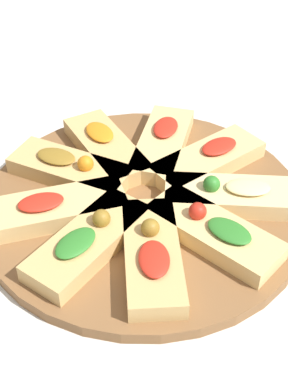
% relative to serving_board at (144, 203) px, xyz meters
% --- Properties ---
extents(ground_plane, '(3.00, 3.00, 0.00)m').
position_rel_serving_board_xyz_m(ground_plane, '(0.00, 0.00, -0.01)').
color(ground_plane, silver).
extents(serving_board, '(0.44, 0.44, 0.02)m').
position_rel_serving_board_xyz_m(serving_board, '(0.00, 0.00, 0.00)').
color(serving_board, brown).
rests_on(serving_board, ground_plane).
extents(focaccia_slice_0, '(0.18, 0.10, 0.03)m').
position_rel_serving_board_xyz_m(focaccia_slice_0, '(-0.11, -0.02, 0.02)').
color(focaccia_slice_0, '#DBB775').
rests_on(focaccia_slice_0, serving_board).
extents(focaccia_slice_1, '(0.16, 0.18, 0.04)m').
position_rel_serving_board_xyz_m(focaccia_slice_1, '(-0.08, -0.09, 0.02)').
color(focaccia_slice_1, tan).
rests_on(focaccia_slice_1, serving_board).
extents(focaccia_slice_2, '(0.07, 0.18, 0.04)m').
position_rel_serving_board_xyz_m(focaccia_slice_2, '(-0.00, -0.12, 0.02)').
color(focaccia_slice_2, tan).
rests_on(focaccia_slice_2, serving_board).
extents(focaccia_slice_3, '(0.17, 0.17, 0.04)m').
position_rel_serving_board_xyz_m(focaccia_slice_3, '(0.08, -0.08, 0.02)').
color(focaccia_slice_3, '#DBB775').
rests_on(focaccia_slice_3, serving_board).
extents(focaccia_slice_4, '(0.18, 0.09, 0.04)m').
position_rel_serving_board_xyz_m(focaccia_slice_4, '(0.11, -0.02, 0.02)').
color(focaccia_slice_4, '#E5C689').
rests_on(focaccia_slice_4, serving_board).
extents(focaccia_slice_5, '(0.18, 0.15, 0.03)m').
position_rel_serving_board_xyz_m(focaccia_slice_5, '(0.10, 0.06, 0.02)').
color(focaccia_slice_5, '#DBB775').
rests_on(focaccia_slice_5, serving_board).
extents(focaccia_slice_6, '(0.12, 0.19, 0.03)m').
position_rel_serving_board_xyz_m(focaccia_slice_6, '(0.04, 0.11, 0.02)').
color(focaccia_slice_6, '#DBB775').
rests_on(focaccia_slice_6, serving_board).
extents(focaccia_slice_7, '(0.13, 0.19, 0.03)m').
position_rel_serving_board_xyz_m(focaccia_slice_7, '(-0.05, 0.11, 0.02)').
color(focaccia_slice_7, tan).
rests_on(focaccia_slice_7, serving_board).
extents(focaccia_slice_8, '(0.18, 0.14, 0.04)m').
position_rel_serving_board_xyz_m(focaccia_slice_8, '(-0.10, 0.06, 0.02)').
color(focaccia_slice_8, tan).
rests_on(focaccia_slice_8, serving_board).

